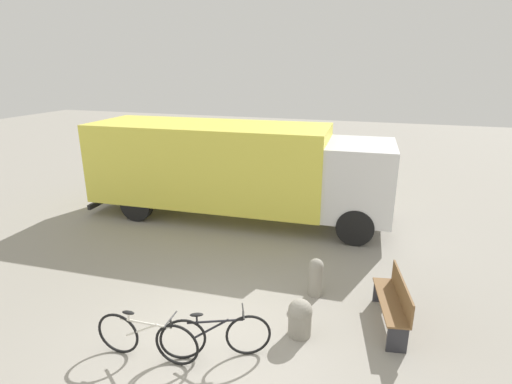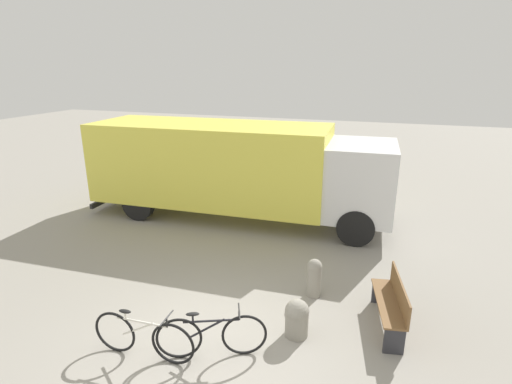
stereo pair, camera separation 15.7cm
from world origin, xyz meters
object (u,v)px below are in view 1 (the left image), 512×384
Objects in this scene: bollard_near_bench at (300,317)px; bollard_far_bench at (316,276)px; delivery_truck at (233,166)px; park_bench at (394,300)px; bicycle_middle at (216,336)px; bicycle_near at (147,338)px.

bollard_near_bench is 0.85× the size of bollard_far_bench.
park_bench is (4.78, -4.36, -1.14)m from delivery_truck.
park_bench reaches higher than bicycle_middle.
bicycle_middle is (1.05, 0.38, 0.00)m from bicycle_near.
bicycle_near is (-3.85, -2.16, -0.12)m from park_bench.
park_bench is 1.65m from bollard_far_bench.
delivery_truck is 5.61× the size of park_bench.
delivery_truck reaches higher than bollard_near_bench.
bicycle_middle is (-2.80, -1.78, -0.12)m from park_bench.
delivery_truck is at bearing 95.80° from bicycle_near.
bollard_near_bench is at bearing 28.73° from bicycle_near.
bollard_far_bench is at bearing 38.74° from bicycle_middle.
bollard_far_bench reaches higher than bollard_near_bench.
bicycle_middle is at bearing 17.73° from bicycle_near.
park_bench reaches higher than bollard_near_bench.
bollard_near_bench is (2.26, 1.36, -0.03)m from bicycle_near.
bicycle_middle reaches higher than bollard_far_bench.
bicycle_middle is at bearing -74.24° from delivery_truck.
bollard_far_bench is (1.25, 2.36, 0.05)m from bicycle_middle.
bollard_far_bench is at bearing 88.07° from bollard_near_bench.
delivery_truck is 6.20m from bollard_near_bench.
delivery_truck reaches higher than bicycle_middle.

